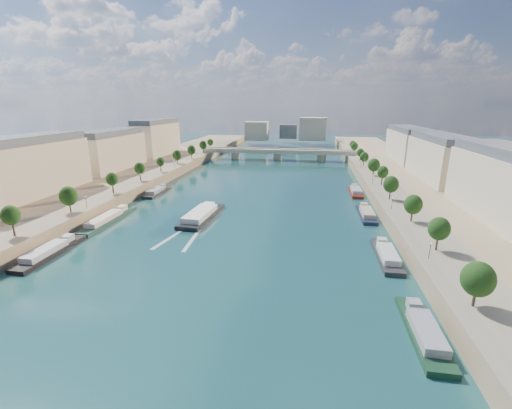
% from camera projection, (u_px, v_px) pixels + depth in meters
% --- Properties ---
extents(ground, '(700.00, 700.00, 0.00)m').
position_uv_depth(ground, '(250.00, 204.00, 141.54)').
color(ground, '#0B2E33').
rests_on(ground, ground).
extents(quay_left, '(44.00, 520.00, 5.00)m').
position_uv_depth(quay_left, '(90.00, 192.00, 151.76)').
color(quay_left, '#9E8460').
rests_on(quay_left, ground).
extents(quay_right, '(44.00, 520.00, 5.00)m').
position_uv_depth(quay_right, '(436.00, 207.00, 129.91)').
color(quay_right, '#9E8460').
rests_on(quay_right, ground).
extents(pave_left, '(14.00, 520.00, 0.10)m').
position_uv_depth(pave_left, '(121.00, 187.00, 148.76)').
color(pave_left, gray).
rests_on(pave_left, quay_left).
extents(pave_right, '(14.00, 520.00, 0.10)m').
position_uv_depth(pave_right, '(395.00, 198.00, 131.47)').
color(pave_right, gray).
rests_on(pave_right, quay_right).
extents(trees_left, '(4.80, 268.80, 8.26)m').
position_uv_depth(trees_left, '(126.00, 174.00, 148.81)').
color(trees_left, '#382B1E').
rests_on(trees_left, ground).
extents(trees_right, '(4.80, 268.80, 8.26)m').
position_uv_depth(trees_right, '(386.00, 179.00, 139.70)').
color(trees_right, '#382B1E').
rests_on(trees_right, ground).
extents(lamps_left, '(0.36, 200.36, 4.28)m').
position_uv_depth(lamps_left, '(117.00, 187.00, 137.83)').
color(lamps_left, black).
rests_on(lamps_left, ground).
extents(lamps_right, '(0.36, 200.36, 4.28)m').
position_uv_depth(lamps_right, '(381.00, 188.00, 136.11)').
color(lamps_right, black).
rests_on(lamps_right, ground).
extents(buildings_left, '(16.00, 226.00, 23.20)m').
position_uv_depth(buildings_left, '(77.00, 156.00, 161.15)').
color(buildings_left, beige).
rests_on(buildings_left, ground).
extents(buildings_right, '(16.00, 226.00, 23.20)m').
position_uv_depth(buildings_right, '(466.00, 166.00, 135.36)').
color(buildings_right, beige).
rests_on(buildings_right, ground).
extents(skyline, '(79.00, 42.00, 22.00)m').
position_uv_depth(skyline, '(291.00, 130.00, 344.81)').
color(skyline, beige).
rests_on(skyline, ground).
extents(bridge, '(112.00, 12.00, 8.15)m').
position_uv_depth(bridge, '(278.00, 153.00, 252.32)').
color(bridge, '#C1B79E').
rests_on(bridge, ground).
extents(tour_barge, '(9.92, 29.16, 3.90)m').
position_uv_depth(tour_barge, '(202.00, 215.00, 124.26)').
color(tour_barge, black).
rests_on(tour_barge, ground).
extents(wake, '(10.75, 26.02, 0.04)m').
position_uv_depth(wake, '(186.00, 235.00, 108.87)').
color(wake, silver).
rests_on(wake, ground).
extents(moored_barges_left, '(5.00, 154.01, 3.60)m').
position_uv_depth(moored_barges_left, '(49.00, 253.00, 93.73)').
color(moored_barges_left, '#171733').
rests_on(moored_barges_left, ground).
extents(moored_barges_right, '(5.00, 158.32, 3.60)m').
position_uv_depth(moored_barges_right, '(387.00, 256.00, 91.55)').
color(moored_barges_right, black).
rests_on(moored_barges_right, ground).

